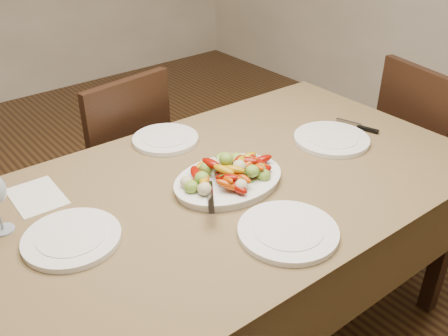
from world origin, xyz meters
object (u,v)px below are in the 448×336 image
serving_platter (228,182)px  plate_right (331,139)px  plate_left (72,239)px  chair_right (432,155)px  dining_table (224,268)px  plate_far (166,139)px  chair_far (110,165)px  plate_near (288,232)px

serving_platter → plate_right: 0.52m
serving_platter → plate_left: bearing=174.7°
plate_right → chair_right: bearing=-5.9°
dining_table → plate_left: bearing=176.2°
chair_right → plate_left: size_ratio=3.38×
serving_platter → plate_far: serving_platter is taller
dining_table → chair_far: chair_far is taller
plate_right → plate_near: same height
chair_right → plate_near: (-1.27, -0.23, 0.29)m
plate_far → plate_near: bearing=-93.7°
serving_platter → plate_right: (0.52, -0.01, -0.00)m
chair_far → plate_left: (-0.50, -0.78, 0.29)m
chair_right → serving_platter: (-1.23, 0.08, 0.30)m
chair_far → plate_right: chair_far is taller
plate_right → plate_near: 0.63m
chair_right → serving_platter: bearing=98.4°
chair_far → plate_near: size_ratio=3.20×
chair_far → plate_right: 1.05m
dining_table → plate_near: size_ratio=6.20×
chair_right → plate_right: 0.77m
serving_platter → dining_table: bearing=117.2°
dining_table → serving_platter: bearing=-62.8°
plate_far → serving_platter: bearing=-91.4°
chair_far → plate_near: bearing=82.5°
chair_far → plate_far: 0.52m
dining_table → plate_right: size_ratio=6.23×
chair_far → chair_right: size_ratio=1.00×
plate_left → plate_near: bearing=-36.1°
plate_right → plate_left: bearing=176.7°
chair_far → plate_left: 0.97m
plate_far → plate_near: 0.72m
chair_far → chair_right: bearing=136.6°
chair_right → serving_platter: chair_right is taller
plate_far → plate_near: same height
plate_near → chair_right: bearing=10.4°
plate_right → plate_near: (-0.55, -0.31, 0.00)m
chair_right → chair_far: bearing=66.7°
chair_right → plate_far: bearing=80.7°
chair_far → dining_table: bearing=84.7°
chair_right → plate_left: 1.80m
dining_table → plate_far: size_ratio=7.10×
chair_far → serving_platter: (0.04, -0.83, 0.30)m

